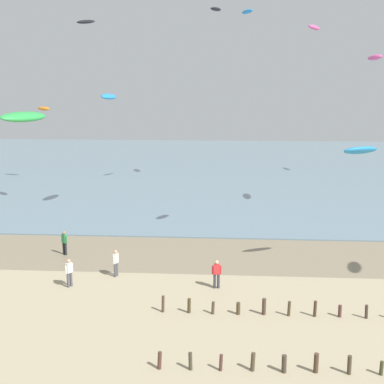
{
  "coord_description": "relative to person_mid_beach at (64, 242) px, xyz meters",
  "views": [
    {
      "loc": [
        1.29,
        -11.66,
        11.83
      ],
      "look_at": [
        -0.32,
        12.24,
        6.82
      ],
      "focal_mm": 48.75,
      "sensor_mm": 36.0,
      "label": 1
    }
  ],
  "objects": [
    {
      "name": "kite_aloft_2",
      "position": [
        0.75,
        12.04,
        9.76
      ],
      "size": [
        1.5,
        3.01,
        0.72
      ],
      "primitive_type": "ellipsoid",
      "rotation": [
        -0.31,
        0.0,
        4.54
      ],
      "color": "#2384D1"
    },
    {
      "name": "person_right_flank",
      "position": [
        2.09,
        -5.77,
        0.0
      ],
      "size": [
        0.38,
        0.5,
        1.71
      ],
      "color": "#4C4C56",
      "rests_on": "ground"
    },
    {
      "name": "sea",
      "position": [
        10.0,
        39.55,
        -0.87
      ],
      "size": [
        160.0,
        70.0,
        0.1
      ],
      "primitive_type": "cube",
      "color": "slate",
      "rests_on": "ground"
    },
    {
      "name": "person_far_down_beach",
      "position": [
        10.79,
        -5.4,
        0.0
      ],
      "size": [
        0.57,
        0.25,
        1.71
      ],
      "color": "#383842",
      "rests_on": "ground"
    },
    {
      "name": "kite_aloft_5",
      "position": [
        19.38,
        -2.26,
        6.93
      ],
      "size": [
        2.57,
        1.84,
        0.71
      ],
      "primitive_type": "ellipsoid",
      "rotation": [
        0.5,
        0.0,
        3.59
      ],
      "color": "#2384D1"
    },
    {
      "name": "kite_aloft_4",
      "position": [
        9.94,
        21.81,
        18.36
      ],
      "size": [
        1.5,
        2.13,
        0.45
      ],
      "primitive_type": "ellipsoid",
      "rotation": [
        0.2,
        0.0,
        4.27
      ],
      "color": "black"
    },
    {
      "name": "wet_sand_strip",
      "position": [
        10.0,
        0.65,
        -0.91
      ],
      "size": [
        120.0,
        7.8,
        0.01
      ],
      "primitive_type": "cube",
      "color": "#84755B",
      "rests_on": "ground"
    },
    {
      "name": "kite_aloft_1",
      "position": [
        -6.07,
        14.41,
        8.56
      ],
      "size": [
        2.08,
        2.22,
        0.38
      ],
      "primitive_type": "ellipsoid",
      "rotation": [
        -0.01,
        0.0,
        5.44
      ],
      "color": "orange"
    },
    {
      "name": "person_mid_beach",
      "position": [
        0.0,
        0.0,
        0.0
      ],
      "size": [
        0.49,
        0.38,
        1.71
      ],
      "color": "#232328",
      "rests_on": "ground"
    },
    {
      "name": "kite_aloft_9",
      "position": [
        23.73,
        12.25,
        13.07
      ],
      "size": [
        1.07,
        2.87,
        0.63
      ],
      "primitive_type": "ellipsoid",
      "rotation": [
        -0.2,
        0.0,
        1.6
      ],
      "color": "#E54C99"
    },
    {
      "name": "kite_aloft_8",
      "position": [
        -0.67,
        -4.21,
        8.98
      ],
      "size": [
        2.6,
        3.35,
        0.83
      ],
      "primitive_type": "ellipsoid",
      "rotation": [
        -0.34,
        0.0,
        4.19
      ],
      "color": "green"
    },
    {
      "name": "kite_aloft_6",
      "position": [
        -3.57,
        21.45,
        17.18
      ],
      "size": [
        2.32,
        1.37,
        0.59
      ],
      "primitive_type": "ellipsoid",
      "rotation": [
        -0.38,
        0.0,
        2.86
      ],
      "color": "black"
    },
    {
      "name": "person_by_waterline",
      "position": [
        4.48,
        -3.89,
        0.0
      ],
      "size": [
        0.32,
        0.55,
        1.71
      ],
      "color": "#4C4C56",
      "rests_on": "ground"
    },
    {
      "name": "kite_aloft_10",
      "position": [
        16.95,
        2.18,
        14.54
      ],
      "size": [
        1.38,
        1.92,
        0.48
      ],
      "primitive_type": "ellipsoid",
      "rotation": [
        0.36,
        0.0,
        1.12
      ],
      "color": "#E54C99"
    },
    {
      "name": "kite_aloft_3",
      "position": [
        13.27,
        25.0,
        18.5
      ],
      "size": [
        1.64,
        2.78,
        0.51
      ],
      "primitive_type": "ellipsoid",
      "rotation": [
        -0.11,
        0.0,
        1.88
      ],
      "color": "#2384D1"
    }
  ]
}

